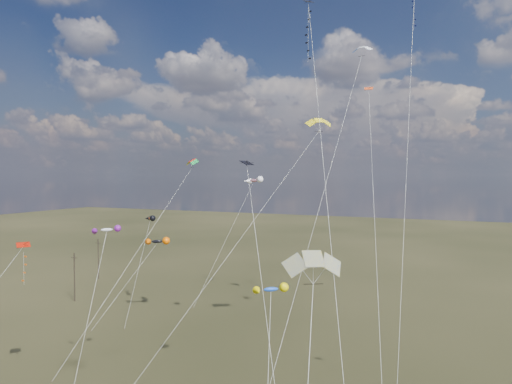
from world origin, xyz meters
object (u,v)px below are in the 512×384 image
at_px(utility_pole_near, 74,277).
at_px(utility_pole_far, 98,259).
at_px(parafoil_yellow, 318,121).
at_px(novelty_black_orange, 157,242).
at_px(diamond_black_high, 310,50).

height_order(utility_pole_near, utility_pole_far, same).
bearing_deg(utility_pole_near, parafoil_yellow, -7.89).
bearing_deg(novelty_black_orange, utility_pole_near, 174.17).
xyz_separation_m(utility_pole_near, diamond_black_high, (44.80, -15.01, 28.17)).
distance_m(diamond_black_high, novelty_black_orange, 36.72).
bearing_deg(utility_pole_near, novelty_black_orange, -5.83).
relative_size(utility_pole_far, novelty_black_orange, 0.68).
bearing_deg(utility_pole_far, parafoil_yellow, -21.38).
xyz_separation_m(parafoil_yellow, novelty_black_orange, (-25.19, 4.14, -15.69)).
relative_size(utility_pole_near, utility_pole_far, 1.00).
xyz_separation_m(utility_pole_far, parafoil_yellow, (50.99, -19.96, 22.77)).
xyz_separation_m(utility_pole_near, novelty_black_orange, (17.80, -1.82, 7.08)).
height_order(utility_pole_far, novelty_black_orange, novelty_black_orange).
relative_size(utility_pole_near, diamond_black_high, 0.21).
bearing_deg(parafoil_yellow, diamond_black_high, -78.67).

